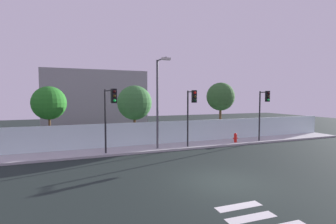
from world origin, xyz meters
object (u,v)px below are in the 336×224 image
(traffic_light_left, at_px, (191,106))
(traffic_light_center, at_px, (110,107))
(traffic_light_right, at_px, (264,105))
(roadside_tree_leftmost, at_px, (49,103))
(roadside_tree_midleft, at_px, (135,103))
(roadside_tree_midright, at_px, (221,97))
(fire_hydrant, at_px, (235,137))
(street_lamp_curbside, at_px, (159,96))

(traffic_light_left, relative_size, traffic_light_center, 0.99)
(traffic_light_right, height_order, roadside_tree_leftmost, roadside_tree_leftmost)
(traffic_light_left, bearing_deg, traffic_light_right, 0.97)
(roadside_tree_midleft, height_order, roadside_tree_midright, roadside_tree_midright)
(fire_hydrant, relative_size, roadside_tree_leftmost, 0.16)
(fire_hydrant, bearing_deg, traffic_light_center, -174.79)
(traffic_light_center, distance_m, fire_hydrant, 10.95)
(traffic_light_center, relative_size, roadside_tree_midleft, 0.88)
(street_lamp_curbside, bearing_deg, fire_hydrant, 1.16)
(fire_hydrant, height_order, roadside_tree_midleft, roadside_tree_midleft)
(roadside_tree_leftmost, bearing_deg, traffic_light_left, -22.56)
(street_lamp_curbside, xyz_separation_m, roadside_tree_midright, (7.61, 3.51, -0.03))
(traffic_light_right, bearing_deg, traffic_light_left, -179.03)
(fire_hydrant, xyz_separation_m, roadside_tree_leftmost, (-14.41, 3.37, 2.94))
(roadside_tree_leftmost, bearing_deg, traffic_light_right, -13.31)
(traffic_light_center, xyz_separation_m, fire_hydrant, (10.54, 0.96, -2.78))
(street_lamp_curbside, height_order, roadside_tree_midleft, street_lamp_curbside)
(traffic_light_left, relative_size, roadside_tree_leftmost, 0.90)
(traffic_light_center, bearing_deg, roadside_tree_midright, 21.05)
(fire_hydrant, distance_m, roadside_tree_midleft, 9.02)
(roadside_tree_midleft, bearing_deg, roadside_tree_midright, -0.00)
(street_lamp_curbside, bearing_deg, traffic_light_left, -14.03)
(traffic_light_center, xyz_separation_m, street_lamp_curbside, (3.63, 0.82, 0.67))
(traffic_light_left, bearing_deg, street_lamp_curbside, 165.97)
(roadside_tree_leftmost, distance_m, roadside_tree_midleft, 6.56)
(roadside_tree_midleft, bearing_deg, traffic_light_left, -51.14)
(fire_hydrant, xyz_separation_m, roadside_tree_midleft, (-7.85, 3.37, 2.91))
(roadside_tree_leftmost, bearing_deg, fire_hydrant, -13.14)
(traffic_light_left, xyz_separation_m, fire_hydrant, (4.55, 0.73, -2.74))
(fire_hydrant, xyz_separation_m, roadside_tree_midright, (0.70, 3.37, 3.42))
(traffic_light_right, height_order, fire_hydrant, traffic_light_right)
(roadside_tree_leftmost, bearing_deg, roadside_tree_midright, -0.00)
(street_lamp_curbside, relative_size, fire_hydrant, 8.27)
(traffic_light_center, bearing_deg, roadside_tree_midleft, 58.08)
(traffic_light_center, xyz_separation_m, roadside_tree_leftmost, (-3.87, 4.33, 0.16))
(traffic_light_right, bearing_deg, roadside_tree_midleft, 158.80)
(traffic_light_left, height_order, roadside_tree_midleft, roadside_tree_midleft)
(roadside_tree_leftmost, relative_size, roadside_tree_midleft, 0.97)
(fire_hydrant, relative_size, roadside_tree_midright, 0.15)
(street_lamp_curbside, bearing_deg, roadside_tree_midleft, 104.90)
(street_lamp_curbside, distance_m, roadside_tree_midleft, 3.67)
(roadside_tree_leftmost, height_order, roadside_tree_midleft, roadside_tree_midleft)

